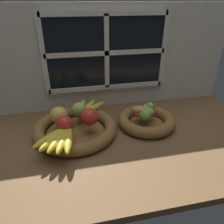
{
  "coord_description": "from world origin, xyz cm",
  "views": [
    {
      "loc": [
        -21.19,
        -83.91,
        56.69
      ],
      "look_at": [
        -2.57,
        2.43,
        9.39
      ],
      "focal_mm": 34.37,
      "sensor_mm": 36.0,
      "label": 1
    }
  ],
  "objects_px": {
    "apple_golden_left": "(59,115)",
    "potato_large": "(147,112)",
    "fruit_bowl_left": "(75,129)",
    "apple_red_right": "(90,117)",
    "lime_near": "(145,115)",
    "potato_back": "(148,108)",
    "banana_bunch_back": "(88,108)",
    "fruit_bowl_right": "(146,121)",
    "apple_green_back": "(79,110)",
    "apple_red_front": "(65,124)",
    "lime_far": "(150,107)",
    "chili_pepper": "(150,115)",
    "potato_oblong": "(139,110)",
    "banana_bunch_front": "(60,138)"
  },
  "relations": [
    {
      "from": "apple_golden_left",
      "to": "potato_large",
      "type": "bearing_deg",
      "value": -2.83
    },
    {
      "from": "fruit_bowl_left",
      "to": "apple_red_right",
      "type": "relative_size",
      "value": 4.86
    },
    {
      "from": "lime_near",
      "to": "potato_back",
      "type": "bearing_deg",
      "value": 61.02
    },
    {
      "from": "banana_bunch_back",
      "to": "apple_golden_left",
      "type": "bearing_deg",
      "value": -146.03
    },
    {
      "from": "fruit_bowl_right",
      "to": "apple_green_back",
      "type": "height_order",
      "value": "apple_green_back"
    },
    {
      "from": "apple_red_front",
      "to": "lime_far",
      "type": "bearing_deg",
      "value": 12.39
    },
    {
      "from": "apple_red_right",
      "to": "lime_near",
      "type": "distance_m",
      "value": 0.26
    },
    {
      "from": "apple_red_right",
      "to": "chili_pepper",
      "type": "xyz_separation_m",
      "value": [
        0.29,
        0.01,
        -0.03
      ]
    },
    {
      "from": "apple_red_front",
      "to": "potato_back",
      "type": "relative_size",
      "value": 1.14
    },
    {
      "from": "potato_oblong",
      "to": "fruit_bowl_left",
      "type": "bearing_deg",
      "value": -175.29
    },
    {
      "from": "potato_oblong",
      "to": "banana_bunch_back",
      "type": "bearing_deg",
      "value": 159.82
    },
    {
      "from": "banana_bunch_front",
      "to": "potato_back",
      "type": "relative_size",
      "value": 3.23
    },
    {
      "from": "banana_bunch_back",
      "to": "potato_large",
      "type": "height_order",
      "value": "potato_large"
    },
    {
      "from": "banana_bunch_front",
      "to": "banana_bunch_back",
      "type": "distance_m",
      "value": 0.28
    },
    {
      "from": "apple_golden_left",
      "to": "fruit_bowl_right",
      "type": "bearing_deg",
      "value": -2.83
    },
    {
      "from": "apple_green_back",
      "to": "fruit_bowl_right",
      "type": "bearing_deg",
      "value": -10.97
    },
    {
      "from": "fruit_bowl_right",
      "to": "apple_red_front",
      "type": "distance_m",
      "value": 0.4
    },
    {
      "from": "apple_golden_left",
      "to": "lime_near",
      "type": "xyz_separation_m",
      "value": [
        0.39,
        -0.06,
        -0.01
      ]
    },
    {
      "from": "potato_oblong",
      "to": "potato_back",
      "type": "xyz_separation_m",
      "value": [
        0.05,
        0.01,
        0.0
      ]
    },
    {
      "from": "apple_red_right",
      "to": "chili_pepper",
      "type": "relative_size",
      "value": 0.55
    },
    {
      "from": "apple_golden_left",
      "to": "banana_bunch_front",
      "type": "distance_m",
      "value": 0.15
    },
    {
      "from": "apple_green_back",
      "to": "potato_large",
      "type": "xyz_separation_m",
      "value": [
        0.32,
        -0.06,
        -0.02
      ]
    },
    {
      "from": "fruit_bowl_left",
      "to": "lime_near",
      "type": "relative_size",
      "value": 7.09
    },
    {
      "from": "fruit_bowl_right",
      "to": "fruit_bowl_left",
      "type": "bearing_deg",
      "value": 180.0
    },
    {
      "from": "fruit_bowl_right",
      "to": "chili_pepper",
      "type": "relative_size",
      "value": 1.97
    },
    {
      "from": "apple_golden_left",
      "to": "chili_pepper",
      "type": "bearing_deg",
      "value": -4.83
    },
    {
      "from": "banana_bunch_back",
      "to": "lime_far",
      "type": "height_order",
      "value": "lime_far"
    },
    {
      "from": "fruit_bowl_left",
      "to": "apple_red_right",
      "type": "height_order",
      "value": "apple_red_right"
    },
    {
      "from": "lime_near",
      "to": "potato_large",
      "type": "bearing_deg",
      "value": 56.31
    },
    {
      "from": "apple_red_right",
      "to": "potato_back",
      "type": "height_order",
      "value": "apple_red_right"
    },
    {
      "from": "fruit_bowl_right",
      "to": "lime_near",
      "type": "distance_m",
      "value": 0.07
    },
    {
      "from": "apple_red_front",
      "to": "banana_bunch_back",
      "type": "height_order",
      "value": "apple_red_front"
    },
    {
      "from": "banana_bunch_back",
      "to": "lime_far",
      "type": "distance_m",
      "value": 0.32
    },
    {
      "from": "apple_golden_left",
      "to": "chili_pepper",
      "type": "distance_m",
      "value": 0.43
    },
    {
      "from": "fruit_bowl_left",
      "to": "banana_bunch_back",
      "type": "height_order",
      "value": "banana_bunch_back"
    },
    {
      "from": "fruit_bowl_left",
      "to": "apple_green_back",
      "type": "relative_size",
      "value": 5.32
    },
    {
      "from": "fruit_bowl_left",
      "to": "apple_red_front",
      "type": "relative_size",
      "value": 5.32
    },
    {
      "from": "lime_near",
      "to": "lime_far",
      "type": "distance_m",
      "value": 0.09
    },
    {
      "from": "apple_green_back",
      "to": "lime_near",
      "type": "bearing_deg",
      "value": -18.25
    },
    {
      "from": "apple_red_right",
      "to": "apple_green_back",
      "type": "bearing_deg",
      "value": 114.81
    },
    {
      "from": "lime_far",
      "to": "banana_bunch_back",
      "type": "bearing_deg",
      "value": 165.4
    },
    {
      "from": "apple_red_front",
      "to": "chili_pepper",
      "type": "distance_m",
      "value": 0.41
    },
    {
      "from": "fruit_bowl_left",
      "to": "apple_red_right",
      "type": "xyz_separation_m",
      "value": [
        0.07,
        -0.03,
        0.07
      ]
    },
    {
      "from": "potato_oblong",
      "to": "potato_back",
      "type": "relative_size",
      "value": 1.08
    },
    {
      "from": "fruit_bowl_right",
      "to": "lime_near",
      "type": "bearing_deg",
      "value": -123.69
    },
    {
      "from": "apple_golden_left",
      "to": "lime_far",
      "type": "bearing_deg",
      "value": 1.98
    },
    {
      "from": "apple_red_front",
      "to": "apple_golden_left",
      "type": "bearing_deg",
      "value": 106.74
    },
    {
      "from": "potato_large",
      "to": "chili_pepper",
      "type": "distance_m",
      "value": 0.02
    },
    {
      "from": "potato_large",
      "to": "potato_back",
      "type": "relative_size",
      "value": 1.15
    },
    {
      "from": "fruit_bowl_right",
      "to": "lime_far",
      "type": "relative_size",
      "value": 5.37
    }
  ]
}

